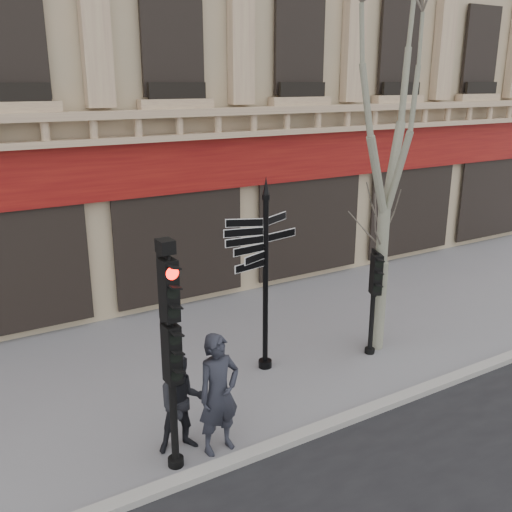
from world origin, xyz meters
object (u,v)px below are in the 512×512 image
(traffic_signal_main, at_px, (169,330))
(pedestrian_b, at_px, (182,403))
(fingerpost, at_px, (266,243))
(traffic_signal_secondary, at_px, (374,285))
(plane_tree, at_px, (392,96))
(pedestrian_a, at_px, (219,394))

(traffic_signal_main, distance_m, pedestrian_b, 1.49)
(fingerpost, relative_size, traffic_signal_main, 1.10)
(traffic_signal_main, bearing_deg, traffic_signal_secondary, 12.50)
(traffic_signal_main, relative_size, traffic_signal_secondary, 1.60)
(traffic_signal_secondary, bearing_deg, pedestrian_b, -144.98)
(plane_tree, distance_m, pedestrian_b, 6.85)
(traffic_signal_secondary, relative_size, pedestrian_b, 1.37)
(traffic_signal_main, height_order, plane_tree, plane_tree)
(fingerpost, distance_m, traffic_signal_main, 3.41)
(traffic_signal_secondary, bearing_deg, pedestrian_a, -139.89)
(fingerpost, xyz_separation_m, plane_tree, (2.55, -0.47, 2.66))
(traffic_signal_main, xyz_separation_m, pedestrian_b, (0.28, 0.32, -1.43))
(traffic_signal_secondary, height_order, pedestrian_a, traffic_signal_secondary)
(pedestrian_a, bearing_deg, fingerpost, 37.91)
(fingerpost, relative_size, traffic_signal_secondary, 1.77)
(pedestrian_b, bearing_deg, traffic_signal_main, -119.88)
(fingerpost, bearing_deg, pedestrian_b, -147.71)
(plane_tree, bearing_deg, pedestrian_a, -162.44)
(fingerpost, relative_size, pedestrian_b, 2.42)
(fingerpost, height_order, traffic_signal_main, fingerpost)
(pedestrian_a, bearing_deg, pedestrian_b, 142.23)
(traffic_signal_main, xyz_separation_m, plane_tree, (5.34, 1.46, 3.04))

